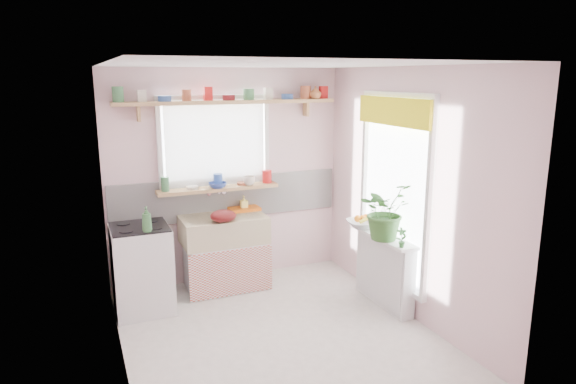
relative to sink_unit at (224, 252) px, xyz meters
name	(u,v)px	position (x,y,z in m)	size (l,w,h in m)	color
room	(305,173)	(0.81, -0.43, 0.94)	(3.20, 3.20, 3.20)	white
sink_unit	(224,252)	(0.00, 0.00, 0.00)	(0.95, 0.65, 1.11)	white
cooker	(142,268)	(-0.95, -0.24, 0.03)	(0.58, 0.58, 0.93)	white
radiator_ledge	(384,269)	(1.45, -1.09, -0.03)	(0.22, 0.95, 0.78)	white
windowsill	(218,188)	(0.00, 0.19, 0.71)	(1.40, 0.22, 0.04)	tan
pine_shelf	(229,102)	(0.15, 0.18, 1.69)	(2.52, 0.24, 0.04)	tan
shelf_crockery	(229,95)	(0.15, 0.18, 1.76)	(2.47, 0.11, 0.12)	#3F7F4C
sill_crockery	(218,182)	(0.00, 0.19, 0.78)	(1.35, 0.11, 0.12)	#3F7F4C
dish_tray	(244,208)	(0.31, 0.21, 0.44)	(0.36, 0.27, 0.04)	orange
colander	(223,216)	(-0.06, -0.19, 0.48)	(0.29, 0.29, 0.13)	#530E0F
jade_plant	(385,211)	(1.36, -1.19, 0.64)	(0.54, 0.47, 0.60)	#336428
fruit_bowl	(362,224)	(1.36, -0.77, 0.38)	(0.34, 0.34, 0.08)	silver
herb_pot	(402,238)	(1.36, -1.49, 0.44)	(0.11, 0.07, 0.20)	#296528
soap_bottle_sink	(244,203)	(0.31, 0.19, 0.51)	(0.08, 0.08, 0.17)	#FEEE71
sill_cup	(249,181)	(0.35, 0.13, 0.78)	(0.14, 0.14, 0.11)	beige
sill_bowl	(218,185)	(-0.02, 0.13, 0.76)	(0.21, 0.21, 0.06)	#334EA6
shelf_vase	(315,93)	(1.19, 0.12, 1.78)	(0.14, 0.14, 0.15)	#AE6435
cooker_bottle	(147,219)	(-0.90, -0.46, 0.61)	(0.10, 0.10, 0.25)	#3A753F
fruit	(363,218)	(1.37, -0.76, 0.45)	(0.20, 0.14, 0.10)	orange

